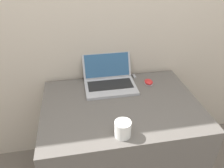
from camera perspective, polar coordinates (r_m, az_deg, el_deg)
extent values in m
cube|color=beige|center=(1.62, -0.47, 18.62)|extent=(7.00, 0.04, 2.50)
cube|color=#5B5651|center=(1.72, 2.12, -14.95)|extent=(1.05, 0.75, 0.74)
cube|color=#ADADB2|center=(1.62, -0.36, -0.87)|extent=(0.37, 0.25, 0.02)
cube|color=black|center=(1.63, -0.48, -0.17)|extent=(0.33, 0.14, 0.00)
cube|color=#ADADB2|center=(1.71, -1.35, 4.95)|extent=(0.37, 0.09, 0.18)
cube|color=#2D567F|center=(1.70, -1.32, 4.94)|extent=(0.34, 0.08, 0.16)
cylinder|color=white|center=(1.22, 2.83, -11.62)|extent=(0.09, 0.09, 0.10)
cylinder|color=black|center=(1.19, 2.88, -10.07)|extent=(0.08, 0.08, 0.01)
ellipsoid|color=#B2B2B7|center=(1.70, 9.52, 0.23)|extent=(0.07, 0.08, 0.01)
ellipsoid|color=red|center=(1.70, 9.56, 0.57)|extent=(0.06, 0.08, 0.03)
cube|color=#99999E|center=(1.78, 5.83, 2.08)|extent=(0.02, 0.06, 0.01)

